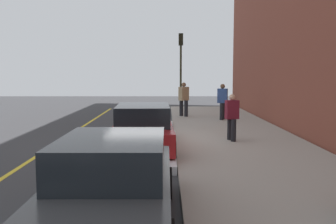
{
  "coord_description": "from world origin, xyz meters",
  "views": [
    {
      "loc": [
        -12.73,
        -0.73,
        2.52
      ],
      "look_at": [
        -0.78,
        -0.76,
        1.28
      ],
      "focal_mm": 41.05,
      "sensor_mm": 36.0,
      "label": 1
    }
  ],
  "objects_px": {
    "traffic_light_pole": "(181,60)",
    "pedestrian_tan_coat": "(184,98)",
    "pedestrian_blue_coat": "(222,101)",
    "parked_car_red": "(143,128)",
    "parked_car_charcoal": "(114,182)",
    "pedestrian_burgundy_coat": "(232,116)"
  },
  "relations": [
    {
      "from": "parked_car_red",
      "to": "pedestrian_burgundy_coat",
      "type": "distance_m",
      "value": 3.24
    },
    {
      "from": "parked_car_red",
      "to": "pedestrian_blue_coat",
      "type": "height_order",
      "value": "pedestrian_blue_coat"
    },
    {
      "from": "parked_car_charcoal",
      "to": "pedestrian_tan_coat",
      "type": "distance_m",
      "value": 14.79
    },
    {
      "from": "parked_car_charcoal",
      "to": "traffic_light_pole",
      "type": "xyz_separation_m",
      "value": [
        16.97,
        -1.68,
        2.52
      ]
    },
    {
      "from": "pedestrian_tan_coat",
      "to": "traffic_light_pole",
      "type": "relative_size",
      "value": 0.39
    },
    {
      "from": "pedestrian_blue_coat",
      "to": "pedestrian_tan_coat",
      "type": "bearing_deg",
      "value": 52.18
    },
    {
      "from": "pedestrian_blue_coat",
      "to": "traffic_light_pole",
      "type": "distance_m",
      "value": 4.76
    },
    {
      "from": "parked_car_charcoal",
      "to": "pedestrian_tan_coat",
      "type": "bearing_deg",
      "value": -6.84
    },
    {
      "from": "traffic_light_pole",
      "to": "pedestrian_tan_coat",
      "type": "bearing_deg",
      "value": -177.86
    },
    {
      "from": "parked_car_red",
      "to": "pedestrian_tan_coat",
      "type": "distance_m",
      "value": 8.85
    },
    {
      "from": "parked_car_red",
      "to": "pedestrian_burgundy_coat",
      "type": "relative_size",
      "value": 2.91
    },
    {
      "from": "pedestrian_tan_coat",
      "to": "pedestrian_blue_coat",
      "type": "bearing_deg",
      "value": -127.82
    },
    {
      "from": "pedestrian_burgundy_coat",
      "to": "parked_car_charcoal",
      "type": "bearing_deg",
      "value": 156.62
    },
    {
      "from": "traffic_light_pole",
      "to": "pedestrian_blue_coat",
      "type": "bearing_deg",
      "value": -152.29
    },
    {
      "from": "pedestrian_tan_coat",
      "to": "pedestrian_blue_coat",
      "type": "height_order",
      "value": "pedestrian_tan_coat"
    },
    {
      "from": "pedestrian_burgundy_coat",
      "to": "traffic_light_pole",
      "type": "xyz_separation_m",
      "value": [
        9.79,
        1.43,
        2.27
      ]
    },
    {
      "from": "pedestrian_burgundy_coat",
      "to": "pedestrian_blue_coat",
      "type": "distance_m",
      "value": 6.06
    },
    {
      "from": "pedestrian_burgundy_coat",
      "to": "pedestrian_blue_coat",
      "type": "xyz_separation_m",
      "value": [
        6.04,
        -0.54,
        0.09
      ]
    },
    {
      "from": "parked_car_charcoal",
      "to": "pedestrian_burgundy_coat",
      "type": "distance_m",
      "value": 7.83
    },
    {
      "from": "pedestrian_burgundy_coat",
      "to": "traffic_light_pole",
      "type": "relative_size",
      "value": 0.35
    },
    {
      "from": "parked_car_charcoal",
      "to": "pedestrian_burgundy_coat",
      "type": "height_order",
      "value": "pedestrian_burgundy_coat"
    },
    {
      "from": "parked_car_red",
      "to": "traffic_light_pole",
      "type": "relative_size",
      "value": 1.01
    }
  ]
}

